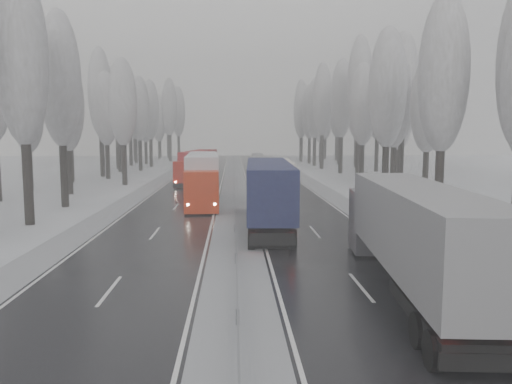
{
  "coord_description": "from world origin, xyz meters",
  "views": [
    {
      "loc": [
        -0.11,
        -20.24,
        6.46
      ],
      "look_at": [
        1.55,
        16.26,
        2.2
      ],
      "focal_mm": 35.0,
      "sensor_mm": 36.0,
      "label": 1
    }
  ],
  "objects": [
    {
      "name": "tree_78",
      "position": [
        -17.56,
        115.31,
        12.59
      ],
      "size": [
        3.6,
        3.6,
        19.55
      ],
      "color": "black",
      "rests_on": "ground"
    },
    {
      "name": "tree_32",
      "position": [
        16.63,
        89.21,
        11.18
      ],
      "size": [
        3.6,
        3.6,
        17.33
      ],
      "color": "black",
      "rests_on": "ground"
    },
    {
      "name": "tree_64",
      "position": [
        -18.26,
        52.71,
        9.96
      ],
      "size": [
        3.6,
        3.6,
        15.42
      ],
      "color": "black",
      "rests_on": "ground"
    },
    {
      "name": "tree_18",
      "position": [
        14.51,
        27.03,
        10.7
      ],
      "size": [
        3.6,
        3.6,
        16.58
      ],
      "color": "black",
      "rests_on": "ground"
    },
    {
      "name": "truck_grey_tarp",
      "position": [
        7.09,
        -0.62,
        2.59
      ],
      "size": [
        4.22,
        17.46,
        4.44
      ],
      "rotation": [
        0.0,
        0.0,
        -0.09
      ],
      "color": "#545359",
      "rests_on": "ground"
    },
    {
      "name": "tree_65",
      "position": [
        -20.05,
        56.71,
        12.55
      ],
      "size": [
        3.6,
        3.6,
        19.48
      ],
      "color": "black",
      "rests_on": "ground"
    },
    {
      "name": "tree_34",
      "position": [
        15.73,
        96.32,
        11.37
      ],
      "size": [
        3.6,
        3.6,
        17.63
      ],
      "color": "black",
      "rests_on": "ground"
    },
    {
      "name": "tree_24",
      "position": [
        17.9,
        51.02,
        13.19
      ],
      "size": [
        3.6,
        3.6,
        20.49
      ],
      "color": "black",
      "rests_on": "ground"
    },
    {
      "name": "tree_56",
      "position": [
        -14.71,
        15.7,
        11.68
      ],
      "size": [
        3.6,
        3.6,
        18.12
      ],
      "color": "black",
      "rests_on": "ground"
    },
    {
      "name": "tree_35",
      "position": [
        24.94,
        100.32,
        11.77
      ],
      "size": [
        3.6,
        3.6,
        18.25
      ],
      "color": "black",
      "rests_on": "ground"
    },
    {
      "name": "tree_58",
      "position": [
        -15.13,
        24.57,
        11.1
      ],
      "size": [
        3.6,
        3.6,
        17.21
      ],
      "color": "black",
      "rests_on": "ground"
    },
    {
      "name": "tree_38",
      "position": [
        18.73,
        116.73,
        11.59
      ],
      "size": [
        3.6,
        3.6,
        17.97
      ],
      "color": "black",
      "rests_on": "ground"
    },
    {
      "name": "tree_68",
      "position": [
        -16.58,
        69.11,
        10.75
      ],
      "size": [
        3.6,
        3.6,
        16.65
      ],
      "color": "black",
      "rests_on": "ground"
    },
    {
      "name": "tree_25",
      "position": [
        24.81,
        55.02,
        12.52
      ],
      "size": [
        3.6,
        3.6,
        19.44
      ],
      "color": "black",
      "rests_on": "ground"
    },
    {
      "name": "box_truck_distant",
      "position": [
        4.9,
        84.64,
        1.3
      ],
      "size": [
        2.2,
        6.87,
        2.55
      ],
      "rotation": [
        0.0,
        0.0,
        -0.01
      ],
      "color": "silver",
      "rests_on": "ground"
    },
    {
      "name": "tree_29",
      "position": [
        23.71,
        75.95,
        11.67
      ],
      "size": [
        3.6,
        3.6,
        18.11
      ],
      "color": "black",
      "rests_on": "ground"
    },
    {
      "name": "ground",
      "position": [
        0.0,
        0.0,
        0.0
      ],
      "size": [
        260.0,
        260.0,
        0.0
      ],
      "primitive_type": "plane",
      "color": "silver",
      "rests_on": "ground"
    },
    {
      "name": "truck_red_red",
      "position": [
        -4.85,
        46.0,
        2.47
      ],
      "size": [
        4.74,
        16.64,
        4.23
      ],
      "rotation": [
        0.0,
        0.0,
        -0.13
      ],
      "color": "#AC1509",
      "rests_on": "ground"
    },
    {
      "name": "tree_22",
      "position": [
        17.02,
        45.6,
        10.24
      ],
      "size": [
        3.6,
        3.6,
        15.86
      ],
      "color": "black",
      "rests_on": "ground"
    },
    {
      "name": "carriageway_left",
      "position": [
        -5.25,
        30.0,
        0.01
      ],
      "size": [
        7.5,
        200.0,
        0.03
      ],
      "primitive_type": "cube",
      "color": "black",
      "rests_on": "ground"
    },
    {
      "name": "tree_71",
      "position": [
        -21.09,
        83.19,
        12.63
      ],
      "size": [
        3.6,
        3.6,
        19.61
      ],
      "color": "black",
      "rests_on": "ground"
    },
    {
      "name": "truck_red_white",
      "position": [
        -3.02,
        26.92,
        2.65
      ],
      "size": [
        3.6,
        17.84,
        4.55
      ],
      "rotation": [
        0.0,
        0.0,
        0.05
      ],
      "color": "red",
      "rests_on": "ground"
    },
    {
      "name": "tree_27",
      "position": [
        24.72,
        65.27,
        11.36
      ],
      "size": [
        3.6,
        3.6,
        17.62
      ],
      "color": "black",
      "rests_on": "ground"
    },
    {
      "name": "shoulder_right",
      "position": [
        10.2,
        30.0,
        0.02
      ],
      "size": [
        2.4,
        200.0,
        0.04
      ],
      "primitive_type": "cube",
      "color": "#97999E",
      "rests_on": "ground"
    },
    {
      "name": "tree_79",
      "position": [
        -20.33,
        119.31,
        11.01
      ],
      "size": [
        3.6,
        3.6,
        17.07
      ],
      "color": "black",
      "rests_on": "ground"
    },
    {
      "name": "tree_72",
      "position": [
        -18.93,
        88.54,
        9.76
      ],
      "size": [
        3.6,
        3.6,
        15.11
      ],
      "color": "black",
      "rests_on": "ground"
    },
    {
      "name": "tree_21",
      "position": [
        20.12,
        39.17,
        12.0
      ],
      "size": [
        3.6,
        3.6,
        18.62
      ],
      "color": "black",
      "rests_on": "ground"
    },
    {
      "name": "tree_60",
      "position": [
        -17.75,
        34.2,
        9.59
      ],
      "size": [
        3.6,
        3.6,
        14.84
      ],
      "color": "black",
      "rests_on": "ground"
    },
    {
      "name": "tree_76",
      "position": [
        -14.05,
        108.72,
        11.95
      ],
      "size": [
        3.6,
        3.6,
        18.55
      ],
      "color": "black",
      "rests_on": "ground"
    },
    {
      "name": "tree_23",
      "position": [
        23.31,
        49.6,
        8.77
      ],
      "size": [
        3.6,
        3.6,
        13.55
      ],
      "color": "black",
      "rests_on": "ground"
    },
    {
      "name": "shoulder_left",
      "position": [
        -10.2,
        30.0,
        0.02
      ],
      "size": [
        2.4,
        200.0,
        0.04
      ],
      "primitive_type": "cube",
      "color": "#97999E",
      "rests_on": "ground"
    },
    {
      "name": "tree_19",
      "position": [
        20.02,
        31.03,
        9.42
      ],
      "size": [
        3.6,
        3.6,
        14.57
      ],
      "color": "black",
      "rests_on": "ground"
    },
    {
      "name": "tree_36",
      "position": [
        17.04,
        106.16,
        13.02
      ],
      "size": [
        3.6,
        3.6,
        20.23
      ],
      "color": "black",
      "rests_on": "ground"
    },
    {
      "name": "truck_blue_box",
      "position": [
        2.3,
        14.21,
        2.65
      ],
      "size": [
        3.44,
        17.82,
        4.55
      ],
      "rotation": [
        0.0,
        0.0,
        -0.04
      ],
      "color": "#1E284C",
      "rests_on": "ground"
    },
    {
      "name": "tree_37",
      "position": [
        24.02,
        110.16,
        10.56
      ],
      "size": [
        3.6,
        3.6,
        16.37
      ],
      "color": "black",
      "rests_on": "ground"
    },
    {
      "name": "tree_39",
      "position": [
        21.55,
        120.73,
        10.45
      ],
      "size": [
        3.6,
        3.6,
        16.19
      ],
      "color": "black",
      "rests_on": "ground"
    },
    {
      "name": "carriageway_right",
      "position": [
        5.25,
        30.0,
        0.01
      ],
      "size": [
        7.5,
        200.0,
        0.03
      ],
      "primitive_type": "cube",
      "color": "black",
      "rests_on": "ground"
    },
    {
      "name": "tree_74",
      "position": [
        -15.07,
        99.33,
        12.67
      ],
      "size": [
        3.6,
        3.6,
        19.68
      ],
      "color": "black",
      "rests_on": "ground"
    },
    {
      "name": "tree_62",
      "position": [
        -13.94,
        43.73,
        10.36
      ],
      "size": [
        3.6,
        3.6,
        16.04
      ],
      "color": "black",
      "rests_on": "ground"
    },
    {
      "name": "tree_63",
      "position": [
        -21.85,
        47.73,
        10.89
      ],
      "size": [
        3.6,
        3.6,
        16.88
      ],
      "color": "black",
      "rests_on": "ground"
    },
    {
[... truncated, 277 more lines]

